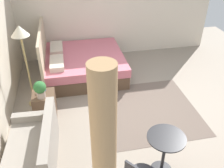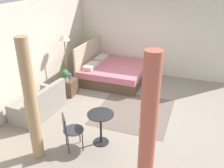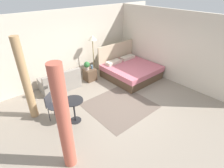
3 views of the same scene
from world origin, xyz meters
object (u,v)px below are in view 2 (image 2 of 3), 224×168
Objects in this scene: nightstand at (68,87)px; cafe_chair_near_window at (70,129)px; floor_lamp at (64,42)px; balcony_table at (101,123)px; vase at (70,76)px; bed at (113,72)px; potted_plant at (65,75)px; couch at (40,105)px.

cafe_chair_near_window is (-2.25, -1.33, 0.27)m from nightstand.
floor_lamp is 2.41× the size of balcony_table.
nightstand is 2.63m from cafe_chair_near_window.
floor_lamp reaches higher than vase.
nightstand is 3.23× the size of vase.
bed is 3.78m from cafe_chair_near_window.
potted_plant is 2.56m from balcony_table.
cafe_chair_near_window is at bearing -149.20° from floor_lamp.
potted_plant is at bearing 47.28° from balcony_table.
floor_lamp is 3.25m from balcony_table.
couch is at bearing 174.45° from nightstand.
nightstand is (1.28, -0.12, -0.02)m from couch.
bed reaches higher than potted_plant.
couch is at bearing 174.59° from vase.
vase is at bearing -7.95° from potted_plant.
balcony_table is (-1.95, -1.84, -0.06)m from vase.
balcony_table reaches higher than nightstand.
couch is 2.12m from floor_lamp.
vase is 0.09× the size of floor_lamp.
vase reaches higher than nightstand.
couch is 1.82× the size of cafe_chair_near_window.
bed reaches higher than balcony_table.
balcony_table is at bearing -136.62° from vase.
potted_plant is (-1.59, 0.92, 0.38)m from bed.
couch is at bearing 74.42° from balcony_table.
vase is at bearing -5.41° from couch.
balcony_table is at bearing -164.02° from bed.
bed is 1.88m from potted_plant.
potted_plant is at bearing -4.94° from couch.
couch is (-2.77, 1.03, -0.04)m from bed.
couch reaches higher than balcony_table.
vase is 0.21× the size of balcony_table.
vase is at bearing -137.38° from floor_lamp.
potted_plant reaches higher than nightstand.
couch is at bearing 175.06° from potted_plant.
floor_lamp is at bearing 24.95° from potted_plant.
bed is 4.07× the size of nightstand.
potted_plant is 0.48× the size of balcony_table.
balcony_table is (-3.32, -0.95, 0.20)m from bed.
nightstand is 0.60× the size of cafe_chair_near_window.
couch is at bearing -175.39° from floor_lamp.
balcony_table is (-2.24, -2.11, -1.03)m from floor_lamp.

